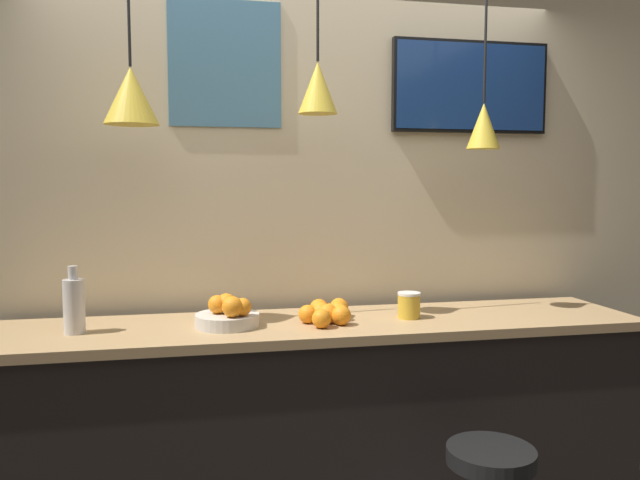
% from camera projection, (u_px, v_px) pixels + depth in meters
% --- Properties ---
extents(back_wall, '(8.00, 0.06, 2.90)m').
position_uv_depth(back_wall, '(303.00, 218.00, 3.03)').
color(back_wall, beige).
rests_on(back_wall, ground_plane).
extents(service_counter, '(2.81, 0.59, 1.03)m').
position_uv_depth(service_counter, '(320.00, 436.00, 2.72)').
color(service_counter, black).
rests_on(service_counter, ground_plane).
extents(fruit_bowl, '(0.26, 0.26, 0.14)m').
position_uv_depth(fruit_bowl, '(228.00, 315.00, 2.56)').
color(fruit_bowl, beige).
rests_on(fruit_bowl, service_counter).
extents(orange_pile, '(0.24, 0.28, 0.09)m').
position_uv_depth(orange_pile, '(328.00, 312.00, 2.66)').
color(orange_pile, orange).
rests_on(orange_pile, service_counter).
extents(juice_bottle, '(0.08, 0.08, 0.27)m').
position_uv_depth(juice_bottle, '(74.00, 305.00, 2.45)').
color(juice_bottle, silver).
rests_on(juice_bottle, service_counter).
extents(spread_jar, '(0.10, 0.10, 0.11)m').
position_uv_depth(spread_jar, '(409.00, 305.00, 2.73)').
color(spread_jar, gold).
rests_on(spread_jar, service_counter).
extents(pendant_lamp_left, '(0.22, 0.22, 0.95)m').
position_uv_depth(pendant_lamp_left, '(131.00, 95.00, 2.48)').
color(pendant_lamp_left, black).
extents(pendant_lamp_middle, '(0.17, 0.17, 0.89)m').
position_uv_depth(pendant_lamp_middle, '(318.00, 86.00, 2.63)').
color(pendant_lamp_middle, black).
extents(pendant_lamp_right, '(0.15, 0.15, 1.03)m').
position_uv_depth(pendant_lamp_right, '(484.00, 123.00, 2.80)').
color(pendant_lamp_right, black).
extents(mounted_tv, '(0.81, 0.04, 0.45)m').
position_uv_depth(mounted_tv, '(471.00, 87.00, 3.10)').
color(mounted_tv, black).
extents(wall_poster, '(0.52, 0.01, 0.57)m').
position_uv_depth(wall_poster, '(225.00, 64.00, 2.86)').
color(wall_poster, teal).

